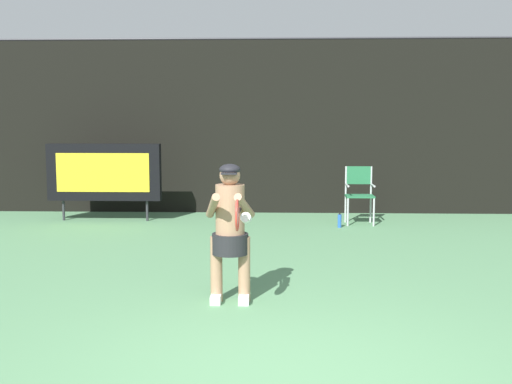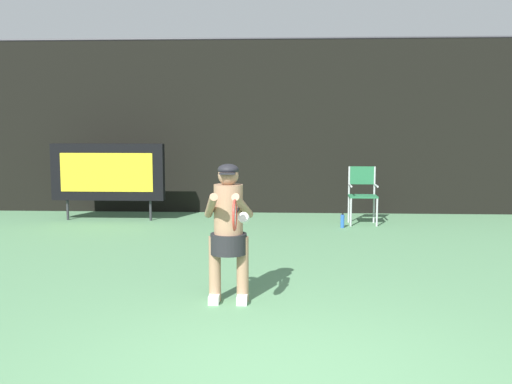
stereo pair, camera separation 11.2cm
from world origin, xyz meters
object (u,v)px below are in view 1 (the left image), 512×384
Objects in this scene: umpire_chair at (359,191)px; tennis_player at (230,227)px; tennis_racket at (237,215)px; scoreboard at (104,172)px; water_bottle at (340,221)px.

umpire_chair is 0.73× the size of tennis_player.
umpire_chair is 5.94m from tennis_racket.
scoreboard is 3.65× the size of tennis_racket.
tennis_player is (-1.64, -4.65, 0.69)m from water_bottle.
tennis_racket is at bearing -106.45° from water_bottle.
tennis_player is at bearing -109.37° from water_bottle.
water_bottle is (4.50, -0.62, -0.82)m from scoreboard.
scoreboard is at bearing 177.92° from umpire_chair.
tennis_player is at bearing -61.50° from scoreboard.
tennis_player is at bearing -111.84° from umpire_chair.
umpire_chair is at bearing 47.59° from water_bottle.
tennis_player reaches higher than water_bottle.
scoreboard is at bearing 118.50° from tennis_player.
scoreboard reaches higher than water_bottle.
tennis_racket is at bearing -62.75° from scoreboard.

